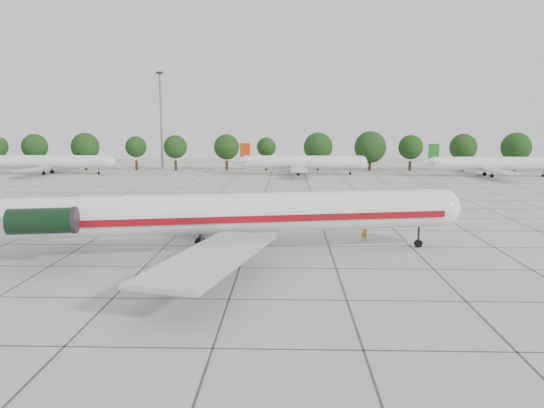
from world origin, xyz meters
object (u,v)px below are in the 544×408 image
Objects in this scene: main_airliner at (208,213)px; bg_airliner_b at (51,162)px; ground_crew at (364,232)px; floodlight_mast at (161,115)px; bg_airliner_d at (492,164)px; bg_airliner_c at (302,162)px.

bg_airliner_b is at bearing 111.68° from main_airliner.
main_airliner is at bearing -57.55° from bg_airliner_b.
main_airliner is 26.92× the size of ground_crew.
floodlight_mast is at bearing 40.27° from bg_airliner_b.
main_airliner reaches higher than bg_airliner_d.
floodlight_mast is (-80.11, 21.89, 11.37)m from bg_airliner_d.
floodlight_mast is (-41.85, 89.00, 13.42)m from ground_crew.
bg_airliner_d is (42.89, -3.40, 0.00)m from bg_airliner_c.
main_airliner is 91.39m from bg_airliner_b.
bg_airliner_c is at bearing 175.47° from bg_airliner_d.
main_airliner reaches higher than bg_airliner_c.
ground_crew is 0.07× the size of floodlight_mast.
bg_airliner_d is 83.82m from floodlight_mast.
bg_airliner_b is at bearing -179.70° from bg_airliner_c.
bg_airliner_c is at bearing -26.42° from floodlight_mast.
ground_crew is (15.00, 6.92, -3.01)m from main_airliner.
bg_airliner_b is (-49.03, 77.12, -0.96)m from main_airliner.
bg_airliner_d is (102.30, -3.09, 0.00)m from bg_airliner_b.
ground_crew is 0.06× the size of bg_airliner_b.
ground_crew is 99.26m from floodlight_mast.
floodlight_mast is at bearing -68.21° from ground_crew.
floodlight_mast is (-26.85, 95.92, 10.41)m from main_airliner.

